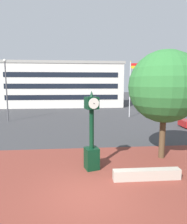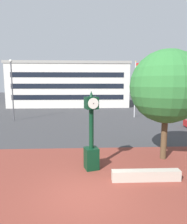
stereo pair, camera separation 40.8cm
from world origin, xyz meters
The scene contains 8 objects.
ground_plane centered at (0.00, 0.00, 0.00)m, with size 200.00×200.00×0.00m, color #38383A.
plaza_brick_paving centered at (0.00, 0.92, 0.00)m, with size 44.00×9.85×0.01m, color brown.
planter_wall centered at (2.84, 1.01, 0.25)m, with size 3.20×0.40×0.50m, color #ADA393.
street_clock centered at (0.34, 2.42, 1.65)m, with size 0.84×0.84×4.14m.
plaza_tree centered at (4.95, 3.80, 4.22)m, with size 4.54×4.22×6.44m.
flagpole_primary centered at (6.85, 18.54, 4.25)m, with size 1.36×0.14×7.48m.
civic_building centered at (-2.99, 34.12, 4.35)m, with size 23.36×10.36×8.69m.
street_lamp_post centered at (-8.69, 16.76, 4.44)m, with size 0.36×0.36×7.35m.
Camera 2 is at (-0.01, -7.53, 4.48)m, focal length 31.57 mm.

